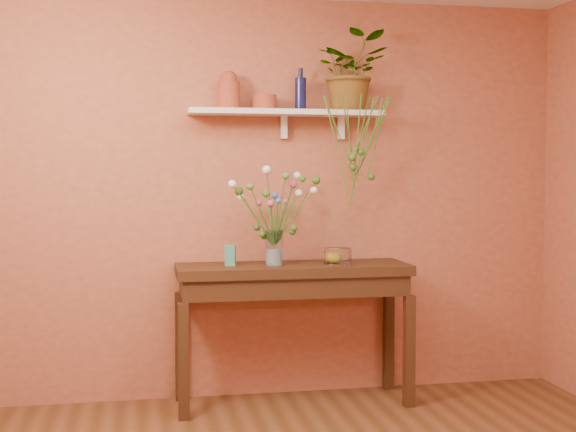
% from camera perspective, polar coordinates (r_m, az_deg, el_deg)
% --- Properties ---
extents(room, '(4.04, 4.04, 2.70)m').
position_cam_1_polar(room, '(3.30, 5.05, 0.28)').
color(room, brown).
rests_on(room, ground).
extents(sideboard, '(1.52, 0.49, 0.92)m').
position_cam_1_polar(sideboard, '(5.05, 0.38, -5.11)').
color(sideboard, '#3C2312').
rests_on(sideboard, ground).
extents(wall_shelf, '(1.30, 0.24, 0.19)m').
position_cam_1_polar(wall_shelf, '(5.15, -0.02, 7.61)').
color(wall_shelf, white).
rests_on(wall_shelf, room).
extents(terracotta_jug, '(0.18, 0.18, 0.25)m').
position_cam_1_polar(terracotta_jug, '(5.09, -4.42, 9.25)').
color(terracotta_jug, '#A1412D').
rests_on(terracotta_jug, wall_shelf).
extents(terracotta_pot, '(0.16, 0.16, 0.10)m').
position_cam_1_polar(terracotta_pot, '(5.15, -1.76, 8.41)').
color(terracotta_pot, '#A1412D').
rests_on(terracotta_pot, wall_shelf).
extents(blue_bottle, '(0.10, 0.10, 0.28)m').
position_cam_1_polar(blue_bottle, '(5.19, 0.94, 9.09)').
color(blue_bottle, '#0F133E').
rests_on(blue_bottle, wall_shelf).
extents(spider_plant, '(0.51, 0.45, 0.52)m').
position_cam_1_polar(spider_plant, '(5.28, 4.72, 10.59)').
color(spider_plant, '#3A681C').
rests_on(spider_plant, wall_shelf).
extents(plant_fronds, '(0.45, 0.28, 0.72)m').
position_cam_1_polar(plant_fronds, '(5.10, 5.30, 4.78)').
color(plant_fronds, '#3A681C').
rests_on(plant_fronds, wall_shelf).
extents(glass_vase, '(0.11, 0.11, 0.23)m').
position_cam_1_polar(glass_vase, '(4.96, -1.04, -2.57)').
color(glass_vase, white).
rests_on(glass_vase, sideboard).
extents(bouquet, '(0.61, 0.38, 0.52)m').
position_cam_1_polar(bouquet, '(4.95, -0.96, 1.24)').
color(bouquet, '#386B28').
rests_on(bouquet, glass_vase).
extents(glass_bowl, '(0.18, 0.18, 0.11)m').
position_cam_1_polar(glass_bowl, '(5.04, 3.71, -3.05)').
color(glass_bowl, white).
rests_on(glass_bowl, sideboard).
extents(lemon, '(0.08, 0.08, 0.08)m').
position_cam_1_polar(lemon, '(5.05, 3.47, -3.09)').
color(lemon, yellow).
rests_on(lemon, glass_bowl).
extents(carton, '(0.08, 0.07, 0.13)m').
position_cam_1_polar(carton, '(4.96, -4.30, -2.94)').
color(carton, teal).
rests_on(carton, sideboard).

